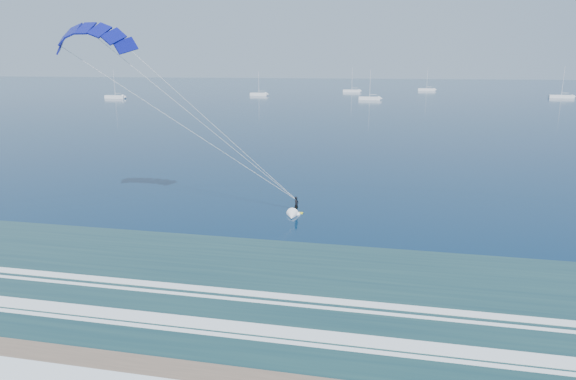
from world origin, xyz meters
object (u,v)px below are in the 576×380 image
(sailboat_0, at_px, (115,97))
(sailboat_5, at_px, (561,96))
(sailboat_2, at_px, (352,91))
(sailboat_4, at_px, (427,89))
(kitesurfer_rig, at_px, (199,121))
(sailboat_1, at_px, (259,94))
(sailboat_3, at_px, (370,98))

(sailboat_0, distance_m, sailboat_5, 174.76)
(sailboat_2, bearing_deg, sailboat_5, -16.19)
(sailboat_2, relative_size, sailboat_4, 0.98)
(kitesurfer_rig, bearing_deg, sailboat_4, 82.59)
(sailboat_1, relative_size, sailboat_3, 0.91)
(sailboat_4, bearing_deg, sailboat_5, -42.41)
(kitesurfer_rig, relative_size, sailboat_3, 1.81)
(sailboat_5, bearing_deg, sailboat_3, -159.92)
(sailboat_3, bearing_deg, kitesurfer_rig, -92.06)
(sailboat_4, bearing_deg, sailboat_2, -149.82)
(sailboat_2, distance_m, sailboat_4, 40.69)
(kitesurfer_rig, bearing_deg, sailboat_1, 103.62)
(sailboat_1, distance_m, sailboat_2, 49.88)
(sailboat_2, relative_size, sailboat_5, 0.89)
(kitesurfer_rig, relative_size, sailboat_5, 1.63)
(kitesurfer_rig, xyz_separation_m, sailboat_3, (5.58, 155.30, -8.01))
(sailboat_1, height_order, sailboat_2, sailboat_2)
(sailboat_4, bearing_deg, sailboat_1, -142.33)
(kitesurfer_rig, distance_m, sailboat_1, 177.19)
(sailboat_0, distance_m, sailboat_1, 57.65)
(sailboat_2, bearing_deg, sailboat_1, -136.22)
(sailboat_2, distance_m, sailboat_3, 52.46)
(sailboat_1, xyz_separation_m, sailboat_3, (47.26, -16.73, 0.01))
(sailboat_0, xyz_separation_m, sailboat_1, (50.00, 28.69, -0.00))
(sailboat_5, bearing_deg, kitesurfer_rig, -113.39)
(sailboat_3, distance_m, sailboat_5, 77.89)
(sailboat_1, bearing_deg, sailboat_5, 4.75)
(kitesurfer_rig, xyz_separation_m, sailboat_5, (78.73, 182.04, -8.00))
(sailboat_5, bearing_deg, sailboat_0, -167.21)
(sailboat_0, distance_m, sailboat_4, 147.26)
(sailboat_3, height_order, sailboat_4, sailboat_4)
(kitesurfer_rig, distance_m, sailboat_4, 229.05)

